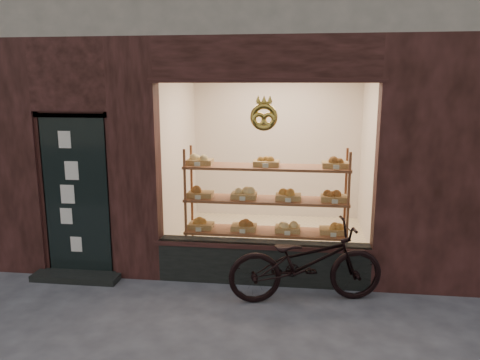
# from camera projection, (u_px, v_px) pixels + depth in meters

# --- Properties ---
(display_shelf) EXTENTS (2.20, 0.45, 1.70)m
(display_shelf) POSITION_uv_depth(u_px,v_px,m) (266.00, 211.00, 6.35)
(display_shelf) COLOR brown
(display_shelf) RESTS_ON ground
(bicycle) EXTENTS (1.92, 1.00, 0.96)m
(bicycle) POSITION_uv_depth(u_px,v_px,m) (306.00, 262.00, 5.50)
(bicycle) COLOR black
(bicycle) RESTS_ON ground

